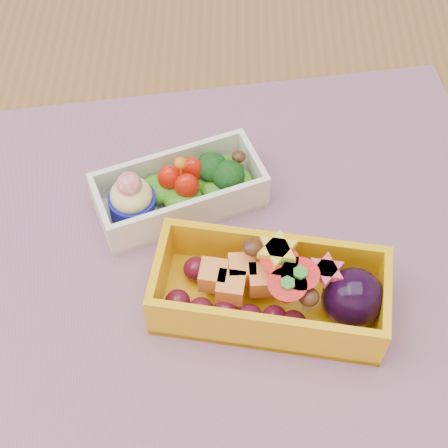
{
  "coord_description": "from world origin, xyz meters",
  "views": [
    {
      "loc": [
        0.01,
        -0.3,
        1.26
      ],
      "look_at": [
        0.01,
        0.04,
        0.79
      ],
      "focal_mm": 56.74,
      "sensor_mm": 36.0,
      "label": 1
    }
  ],
  "objects_px": {
    "placemat": "(215,255)",
    "bento_white": "(178,190)",
    "table": "(215,343)",
    "bento_yellow": "(275,290)"
  },
  "relations": [
    {
      "from": "table",
      "to": "placemat",
      "type": "relative_size",
      "value": 2.31
    },
    {
      "from": "table",
      "to": "bento_white",
      "type": "bearing_deg",
      "value": 110.21
    },
    {
      "from": "table",
      "to": "bento_yellow",
      "type": "xyz_separation_m",
      "value": [
        0.05,
        -0.02,
        0.13
      ]
    },
    {
      "from": "table",
      "to": "bento_white",
      "type": "relative_size",
      "value": 7.55
    },
    {
      "from": "table",
      "to": "placemat",
      "type": "xyz_separation_m",
      "value": [
        0.0,
        0.03,
        0.1
      ]
    },
    {
      "from": "bento_yellow",
      "to": "placemat",
      "type": "bearing_deg",
      "value": 141.82
    },
    {
      "from": "placemat",
      "to": "bento_white",
      "type": "bearing_deg",
      "value": 121.84
    },
    {
      "from": "table",
      "to": "bento_yellow",
      "type": "distance_m",
      "value": 0.14
    },
    {
      "from": "bento_white",
      "to": "bento_yellow",
      "type": "height_order",
      "value": "same"
    },
    {
      "from": "placemat",
      "to": "bento_yellow",
      "type": "height_order",
      "value": "bento_yellow"
    }
  ]
}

